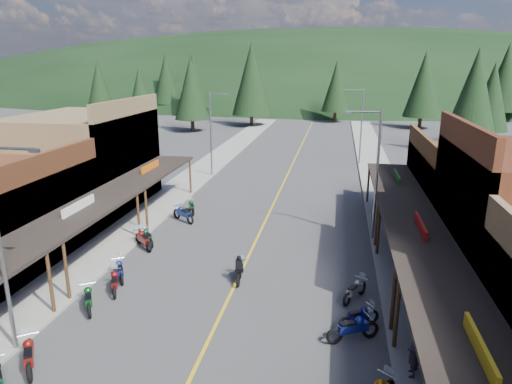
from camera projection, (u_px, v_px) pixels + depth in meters
The scene contains 36 objects.
ground at pixel (232, 291), 22.03m from camera, with size 220.00×220.00×0.00m, color #38383A.
centerline at pixel (282, 185), 40.95m from camera, with size 0.15×90.00×0.01m, color gold.
sidewalk_west at pixel (190, 180), 42.41m from camera, with size 3.40×94.00×0.15m, color gray.
sidewalk_east at pixel (382, 189), 39.45m from camera, with size 3.40×94.00×0.15m, color gray.
shop_west_3 at pixel (86, 161), 34.10m from camera, with size 10.90×10.20×8.20m.
shop_east_3 at pixel (476, 192), 29.68m from camera, with size 10.90×10.20×6.20m.
streetlight_0 at pixel (3, 242), 16.30m from camera, with size 2.16×0.18×8.00m.
streetlight_1 at pixel (212, 131), 42.80m from camera, with size 2.16×0.18×8.00m.
streetlight_2 at pixel (375, 170), 27.19m from camera, with size 2.16×0.18×8.00m.
streetlight_3 at pixel (360, 123), 48.01m from camera, with size 2.16×0.18×8.00m.
ridge_hill at pixel (325, 96), 149.78m from camera, with size 310.00×140.00×60.00m, color black.
pine_0 at pixel (99, 85), 85.72m from camera, with size 5.04×5.04×11.00m.
pine_1 at pixel (194, 80), 90.36m from camera, with size 5.88×5.88×12.50m.
pine_2 at pixel (252, 79), 76.42m from camera, with size 6.72×6.72×14.00m.
pine_3 at pixel (336, 86), 82.02m from camera, with size 5.04×5.04×11.00m.
pine_4 at pixel (424, 84), 73.75m from camera, with size 5.88×5.88×12.50m.
pine_5 at pixel (505, 77), 82.18m from camera, with size 6.72×6.72×14.00m.
pine_7 at pixel (166, 79), 97.40m from camera, with size 5.88×5.88×12.50m.
pine_8 at pixel (140, 98), 61.98m from camera, with size 4.48×4.48×10.00m.
pine_9 at pixel (492, 97), 58.77m from camera, with size 4.93×4.93×10.80m.
pine_10 at pixel (191, 88), 70.54m from camera, with size 5.38×5.38×11.60m.
pine_11 at pixel (474, 93), 52.61m from camera, with size 5.82×5.82×12.40m.
bike_west_5 at pixel (29, 354), 16.31m from camera, with size 0.74×2.21×1.26m, color maroon, non-canonical shape.
bike_west_6 at pixel (88, 298), 20.25m from camera, with size 0.70×2.10×1.20m, color #0E471C, non-canonical shape.
bike_west_7 at pixel (115, 281), 21.86m from camera, with size 0.66×1.99×1.14m, color maroon, non-canonical shape.
bike_west_8 at pixel (120, 269), 23.13m from camera, with size 0.65×1.95×1.11m, color navy, non-canonical shape.
bike_west_9 at pixel (143, 239), 26.96m from camera, with size 0.72×2.16×1.23m, color maroon, non-canonical shape.
bike_west_10 at pixel (147, 236), 27.54m from camera, with size 0.65×1.94×1.11m, color #0D4129, non-canonical shape.
bike_west_11 at pixel (183, 213), 31.48m from camera, with size 0.74×2.23×1.27m, color navy, non-canonical shape.
bike_west_12 at pixel (192, 206), 33.26m from camera, with size 0.64×1.92×1.10m, color #0D4416, non-canonical shape.
bike_east_6 at pixel (353, 327), 17.95m from camera, with size 0.73×2.19×1.25m, color navy, non-canonical shape.
bike_east_7 at pixel (359, 315), 18.92m from camera, with size 0.64×1.91×1.09m, color navy, non-canonical shape.
bike_east_8 at pixel (355, 289), 21.08m from camera, with size 0.66×1.97×1.12m, color gray, non-canonical shape.
rider_on_bike at pixel (240, 270), 22.95m from camera, with size 0.82×1.96×1.46m.
pedestrian_east_a at pixel (414, 352), 15.68m from camera, with size 0.66×0.43×1.81m, color black.
pedestrian_east_b at pixel (385, 195), 34.15m from camera, with size 0.87×0.50×1.80m, color brown.
Camera 1 is at (4.67, -19.33, 10.68)m, focal length 32.00 mm.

